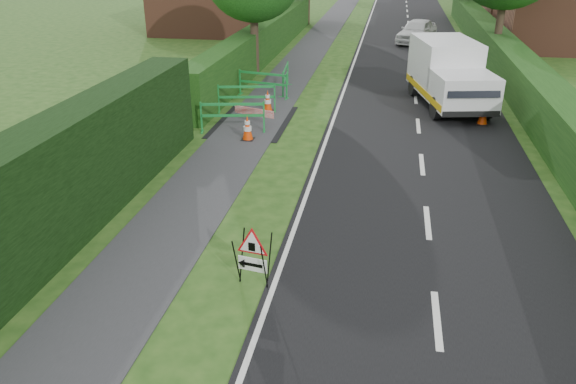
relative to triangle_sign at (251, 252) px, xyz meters
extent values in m
plane|color=#1F4413|center=(0.76, -1.46, -0.69)|extent=(120.00, 120.00, 0.00)
cube|color=black|center=(3.26, 33.54, -0.68)|extent=(6.00, 90.00, 0.02)
cube|color=#2D2D30|center=(-2.24, 33.54, -0.68)|extent=(2.00, 90.00, 0.02)
cube|color=#14380F|center=(-4.24, 20.54, -0.69)|extent=(1.00, 24.00, 1.80)
cube|color=#14380F|center=(7.26, 14.54, -0.69)|extent=(1.20, 50.00, 1.50)
cylinder|color=#2D2116|center=(-3.84, 16.54, 0.63)|extent=(0.36, 0.36, 2.62)
cylinder|color=#2D2116|center=(7.16, 20.54, 0.80)|extent=(0.36, 0.36, 2.97)
cylinder|color=#2D2116|center=(-3.84, 32.54, 0.71)|extent=(0.36, 0.36, 2.80)
cylinder|color=#2D2116|center=(7.16, 36.54, 0.54)|extent=(0.36, 0.36, 2.45)
cylinder|color=black|center=(-0.25, -0.07, -0.18)|extent=(0.07, 0.31, 0.99)
cylinder|color=black|center=(-0.21, 0.18, -0.18)|extent=(0.07, 0.31, 0.99)
cylinder|color=black|center=(0.28, -0.16, -0.18)|extent=(0.07, 0.31, 0.99)
cylinder|color=black|center=(0.32, 0.09, -0.18)|extent=(0.07, 0.31, 0.99)
cube|color=white|center=(0.03, -0.01, -0.24)|extent=(0.55, 0.11, 0.27)
cube|color=black|center=(0.03, -0.02, -0.24)|extent=(0.39, 0.07, 0.06)
cone|color=black|center=(-0.18, 0.01, -0.24)|extent=(0.15, 0.18, 0.16)
cube|color=black|center=(0.03, -0.03, 0.13)|extent=(0.12, 0.03, 0.16)
cube|color=silver|center=(4.17, 13.51, 0.67)|extent=(2.59, 3.50, 1.89)
cube|color=silver|center=(4.69, 11.17, 0.30)|extent=(2.35, 2.41, 1.15)
cube|color=black|center=(4.90, 10.22, 0.59)|extent=(1.73, 0.59, 0.53)
cube|color=#DEAD0B|center=(3.41, 12.40, -0.08)|extent=(1.07, 4.73, 0.23)
cube|color=#DEAD0B|center=(5.34, 12.83, -0.08)|extent=(1.07, 4.73, 0.23)
cube|color=black|center=(4.90, 10.23, -0.22)|extent=(1.90, 0.53, 0.20)
cylinder|color=black|center=(3.84, 10.93, -0.30)|extent=(0.40, 0.82, 0.78)
cylinder|color=black|center=(5.56, 11.31, -0.30)|extent=(0.40, 0.82, 0.78)
cylinder|color=black|center=(3.16, 14.01, -0.30)|extent=(0.40, 0.82, 0.78)
cylinder|color=black|center=(4.88, 14.39, -0.30)|extent=(0.40, 0.82, 0.78)
cube|color=black|center=(5.37, 10.62, -0.67)|extent=(0.38, 0.38, 0.04)
cone|color=#E53C07|center=(5.37, 10.62, -0.27)|extent=(0.32, 0.32, 0.75)
cylinder|color=white|center=(5.37, 10.62, -0.31)|extent=(0.25, 0.25, 0.14)
cylinder|color=white|center=(5.37, 10.62, -0.12)|extent=(0.17, 0.17, 0.10)
cube|color=black|center=(5.64, 12.71, -0.67)|extent=(0.38, 0.38, 0.04)
cone|color=#E53C07|center=(5.64, 12.71, -0.27)|extent=(0.32, 0.32, 0.75)
cylinder|color=white|center=(5.64, 12.71, -0.31)|extent=(0.25, 0.25, 0.14)
cylinder|color=white|center=(5.64, 12.71, -0.12)|extent=(0.17, 0.17, 0.10)
cube|color=black|center=(5.44, 13.86, -0.67)|extent=(0.38, 0.38, 0.04)
cone|color=#E53C07|center=(5.44, 13.86, -0.27)|extent=(0.32, 0.32, 0.75)
cylinder|color=white|center=(5.44, 13.86, -0.31)|extent=(0.25, 0.25, 0.14)
cylinder|color=white|center=(5.44, 13.86, -0.12)|extent=(0.17, 0.17, 0.10)
cube|color=black|center=(-1.99, 7.69, -0.67)|extent=(0.38, 0.38, 0.04)
cone|color=#E53C07|center=(-1.99, 7.69, -0.27)|extent=(0.32, 0.32, 0.75)
cylinder|color=white|center=(-1.99, 7.69, -0.31)|extent=(0.25, 0.25, 0.14)
cylinder|color=white|center=(-1.99, 7.69, -0.12)|extent=(0.17, 0.17, 0.10)
cube|color=black|center=(-2.03, 10.82, -0.67)|extent=(0.38, 0.38, 0.04)
cone|color=#E53C07|center=(-2.03, 10.82, -0.27)|extent=(0.32, 0.32, 0.75)
cylinder|color=white|center=(-2.03, 10.82, -0.31)|extent=(0.25, 0.25, 0.14)
cylinder|color=white|center=(-2.03, 10.82, -0.12)|extent=(0.17, 0.17, 0.10)
cube|color=#167E31|center=(-3.63, 8.18, -0.19)|extent=(0.06, 0.06, 1.00)
cube|color=#167E31|center=(-1.67, 8.58, -0.19)|extent=(0.06, 0.06, 1.00)
cube|color=#167E31|center=(-2.65, 8.38, 0.23)|extent=(1.97, 0.45, 0.08)
cube|color=#167E31|center=(-2.65, 8.38, -0.14)|extent=(1.97, 0.45, 0.08)
cube|color=#167E31|center=(-3.63, 8.18, -0.67)|extent=(0.13, 0.35, 0.04)
cube|color=#167E31|center=(-1.67, 8.58, -0.67)|extent=(0.13, 0.35, 0.04)
cube|color=#167E31|center=(-3.73, 10.43, -0.19)|extent=(0.06, 0.06, 1.00)
cube|color=#167E31|center=(-1.78, 10.85, -0.19)|extent=(0.06, 0.06, 1.00)
cube|color=#167E31|center=(-2.76, 10.64, 0.23)|extent=(1.97, 0.46, 0.08)
cube|color=#167E31|center=(-2.76, 10.64, -0.14)|extent=(1.97, 0.46, 0.08)
cube|color=#167E31|center=(-3.73, 10.43, -0.67)|extent=(0.13, 0.35, 0.04)
cube|color=#167E31|center=(-1.78, 10.85, -0.67)|extent=(0.13, 0.35, 0.04)
cube|color=#167E31|center=(-3.61, 12.96, -0.19)|extent=(0.06, 0.06, 1.00)
cube|color=#167E31|center=(-1.65, 12.54, -0.19)|extent=(0.06, 0.06, 1.00)
cube|color=#167E31|center=(-2.63, 12.75, 0.23)|extent=(1.97, 0.47, 0.08)
cube|color=#167E31|center=(-2.63, 12.75, -0.14)|extent=(1.97, 0.47, 0.08)
cube|color=#167E31|center=(-3.61, 12.96, -0.67)|extent=(0.13, 0.35, 0.04)
cube|color=#167E31|center=(-1.65, 12.54, -0.67)|extent=(0.13, 0.35, 0.04)
cube|color=#167E31|center=(-1.85, 12.81, -0.19)|extent=(0.05, 0.05, 1.00)
cube|color=#167E31|center=(-2.02, 14.80, -0.19)|extent=(0.05, 0.05, 1.00)
cube|color=#167E31|center=(-1.94, 13.81, 0.23)|extent=(0.23, 2.00, 0.08)
cube|color=#167E31|center=(-1.94, 13.81, -0.14)|extent=(0.23, 2.00, 0.08)
cube|color=#167E31|center=(-1.85, 12.81, -0.67)|extent=(0.35, 0.09, 0.04)
cube|color=#167E31|center=(-2.02, 14.80, -0.67)|extent=(0.35, 0.09, 0.04)
cube|color=red|center=(-2.15, 9.23, -0.69)|extent=(1.44, 0.51, 0.25)
imported|color=white|center=(3.59, 26.21, -0.01)|extent=(2.74, 4.29, 1.36)
camera|label=1|loc=(2.18, -8.31, 5.12)|focal=35.00mm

